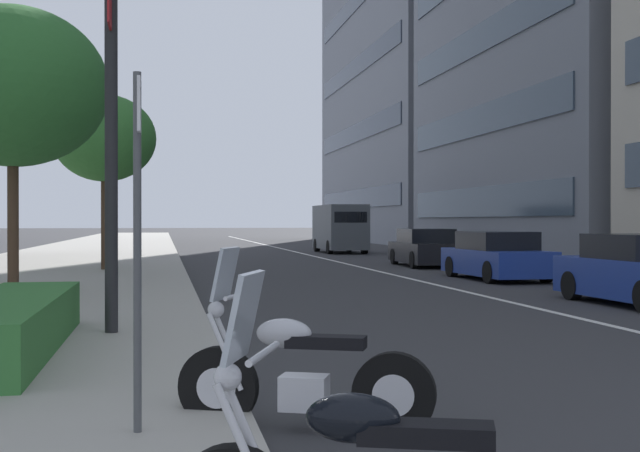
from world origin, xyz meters
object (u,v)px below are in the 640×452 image
(delivery_van_ahead, at_px, (340,227))
(street_tree_far_plaza, at_px, (13,87))
(car_far_down_avenue, at_px, (497,257))
(car_lead_in_lane, at_px, (425,249))
(street_tree_mid_sidewalk, at_px, (104,138))
(motorcycle_under_tarp, at_px, (300,376))
(parking_sign_by_curb, at_px, (138,217))

(delivery_van_ahead, height_order, street_tree_far_plaza, street_tree_far_plaza)
(car_far_down_avenue, height_order, delivery_van_ahead, delivery_van_ahead)
(car_lead_in_lane, relative_size, street_tree_mid_sidewalk, 0.83)
(car_far_down_avenue, relative_size, street_tree_far_plaza, 0.75)
(street_tree_far_plaza, bearing_deg, motorcycle_under_tarp, -159.74)
(motorcycle_under_tarp, xyz_separation_m, car_far_down_avenue, (16.37, -8.47, 0.21))
(car_far_down_avenue, distance_m, delivery_van_ahead, 20.92)
(motorcycle_under_tarp, height_order, delivery_van_ahead, delivery_van_ahead)
(street_tree_far_plaza, bearing_deg, street_tree_mid_sidewalk, -6.27)
(motorcycle_under_tarp, xyz_separation_m, street_tree_mid_sidewalk, (21.06, 2.94, 3.91))
(car_lead_in_lane, height_order, street_tree_far_plaza, street_tree_far_plaza)
(car_far_down_avenue, bearing_deg, street_tree_mid_sidewalk, 66.16)
(parking_sign_by_curb, bearing_deg, delivery_van_ahead, -14.16)
(car_far_down_avenue, bearing_deg, street_tree_far_plaza, 111.91)
(street_tree_mid_sidewalk, bearing_deg, motorcycle_under_tarp, -172.07)
(street_tree_mid_sidewalk, bearing_deg, car_far_down_avenue, -112.39)
(car_far_down_avenue, height_order, street_tree_mid_sidewalk, street_tree_mid_sidewalk)
(street_tree_far_plaza, bearing_deg, parking_sign_by_curb, -166.27)
(parking_sign_by_curb, height_order, street_tree_mid_sidewalk, street_tree_mid_sidewalk)
(motorcycle_under_tarp, relative_size, car_lead_in_lane, 0.43)
(parking_sign_by_curb, bearing_deg, car_lead_in_lane, -22.41)
(delivery_van_ahead, relative_size, parking_sign_by_curb, 1.97)
(car_lead_in_lane, relative_size, street_tree_far_plaza, 0.80)
(street_tree_mid_sidewalk, bearing_deg, car_lead_in_lane, -77.39)
(motorcycle_under_tarp, distance_m, car_far_down_avenue, 18.43)
(motorcycle_under_tarp, bearing_deg, street_tree_far_plaza, -47.30)
(delivery_van_ahead, xyz_separation_m, parking_sign_by_curb, (-37.66, 9.50, 0.38))
(parking_sign_by_curb, height_order, street_tree_far_plaza, street_tree_far_plaza)
(motorcycle_under_tarp, bearing_deg, delivery_van_ahead, -80.00)
(car_lead_in_lane, height_order, parking_sign_by_curb, parking_sign_by_curb)
(car_far_down_avenue, distance_m, street_tree_far_plaza, 14.13)
(car_far_down_avenue, xyz_separation_m, street_tree_mid_sidewalk, (4.70, 11.40, 3.70))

